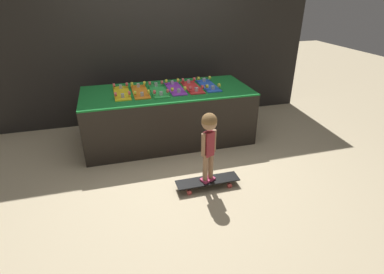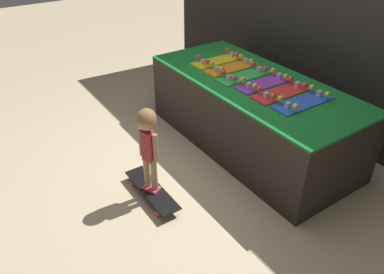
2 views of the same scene
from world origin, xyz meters
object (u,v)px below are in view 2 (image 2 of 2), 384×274
at_px(skateboard_purple_on_rack, 264,83).
at_px(skateboard_on_floor, 152,190).
at_px(skateboard_orange_on_rack, 232,67).
at_px(skateboard_blue_on_rack, 304,101).
at_px(child, 148,136).
at_px(skateboard_red_on_rack, 282,92).
at_px(skateboard_yellow_on_rack, 218,60).
at_px(skateboard_green_on_rack, 244,75).

distance_m(skateboard_purple_on_rack, skateboard_on_floor, 1.50).
height_order(skateboard_orange_on_rack, skateboard_blue_on_rack, same).
relative_size(skateboard_blue_on_rack, child, 0.76).
bearing_deg(skateboard_red_on_rack, child, -98.32).
relative_size(skateboard_on_floor, child, 0.89).
distance_m(skateboard_yellow_on_rack, skateboard_on_floor, 1.69).
bearing_deg(child, skateboard_on_floor, -112.46).
bearing_deg(child, skateboard_blue_on_rack, 49.35).
xyz_separation_m(skateboard_purple_on_rack, skateboard_red_on_rack, (0.25, -0.01, 0.00)).
bearing_deg(skateboard_orange_on_rack, skateboard_purple_on_rack, 1.02).
bearing_deg(skateboard_red_on_rack, skateboard_orange_on_rack, -179.86).
height_order(skateboard_yellow_on_rack, skateboard_purple_on_rack, same).
xyz_separation_m(skateboard_green_on_rack, child, (0.30, -1.28, -0.11)).
xyz_separation_m(skateboard_red_on_rack, child, (-0.19, -1.32, -0.11)).
distance_m(skateboard_yellow_on_rack, skateboard_red_on_rack, 0.98).
xyz_separation_m(skateboard_yellow_on_rack, skateboard_on_floor, (0.79, -1.32, -0.70)).
distance_m(skateboard_orange_on_rack, skateboard_purple_on_rack, 0.49).
height_order(skateboard_green_on_rack, skateboard_purple_on_rack, same).
relative_size(skateboard_yellow_on_rack, skateboard_on_floor, 0.85).
xyz_separation_m(skateboard_on_floor, child, (0.00, 0.00, 0.58)).
bearing_deg(skateboard_red_on_rack, skateboard_on_floor, -98.32).
relative_size(skateboard_purple_on_rack, child, 0.76).
xyz_separation_m(skateboard_yellow_on_rack, skateboard_purple_on_rack, (0.74, 0.00, 0.00)).
bearing_deg(skateboard_yellow_on_rack, skateboard_on_floor, -59.18).
distance_m(skateboard_purple_on_rack, child, 1.33).
bearing_deg(skateboard_on_floor, skateboard_red_on_rack, 81.68).
xyz_separation_m(skateboard_yellow_on_rack, skateboard_blue_on_rack, (1.23, 0.01, 0.00)).
height_order(skateboard_yellow_on_rack, skateboard_on_floor, skateboard_yellow_on_rack).
bearing_deg(skateboard_green_on_rack, child, -76.90).
xyz_separation_m(skateboard_orange_on_rack, skateboard_purple_on_rack, (0.49, 0.01, 0.00)).
relative_size(skateboard_green_on_rack, skateboard_red_on_rack, 1.00).
bearing_deg(skateboard_blue_on_rack, skateboard_on_floor, -108.18).
bearing_deg(skateboard_on_floor, skateboard_green_on_rack, 103.10).
bearing_deg(skateboard_on_floor, skateboard_purple_on_rack, 92.28).
distance_m(skateboard_purple_on_rack, skateboard_blue_on_rack, 0.49).
height_order(skateboard_purple_on_rack, skateboard_on_floor, skateboard_purple_on_rack).
relative_size(skateboard_orange_on_rack, skateboard_on_floor, 0.85).
bearing_deg(skateboard_purple_on_rack, child, -87.72).
height_order(skateboard_red_on_rack, child, child).
relative_size(skateboard_yellow_on_rack, skateboard_orange_on_rack, 1.00).
bearing_deg(skateboard_yellow_on_rack, skateboard_purple_on_rack, 0.11).
distance_m(skateboard_green_on_rack, skateboard_blue_on_rack, 0.74).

